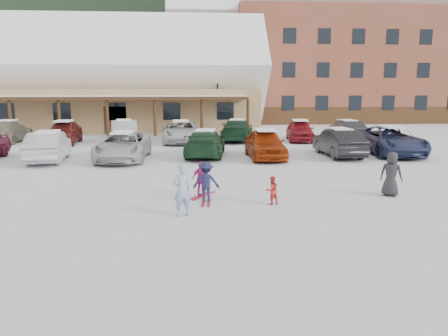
{
  "coord_description": "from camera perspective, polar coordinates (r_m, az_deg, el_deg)",
  "views": [
    {
      "loc": [
        -0.73,
        -13.2,
        3.57
      ],
      "look_at": [
        0.3,
        1.0,
        1.0
      ],
      "focal_mm": 35.0,
      "sensor_mm": 36.0,
      "label": 1
    }
  ],
  "objects": [
    {
      "name": "toddler_red",
      "position": [
        13.78,
        6.26,
        -2.92
      ],
      "size": [
        0.53,
        0.48,
        0.9
      ],
      "primitive_type": "imported",
      "rotation": [
        0.0,
        0.0,
        3.52
      ],
      "color": "red",
      "rests_on": "ground"
    },
    {
      "name": "parked_car_5",
      "position": [
        24.35,
        14.75,
        3.24
      ],
      "size": [
        1.68,
        4.58,
        1.5
      ],
      "primitive_type": "imported",
      "rotation": [
        0.0,
        0.0,
        3.16
      ],
      "color": "black",
      "rests_on": "ground"
    },
    {
      "name": "child_navy",
      "position": [
        13.97,
        -2.34,
        -1.82
      ],
      "size": [
        0.88,
        0.55,
        1.31
      ],
      "primitive_type": "imported",
      "rotation": [
        0.0,
        0.0,
        3.07
      ],
      "color": "#1A1C3F",
      "rests_on": "ground"
    },
    {
      "name": "skis_child_magenta",
      "position": [
        14.82,
        -2.95,
        -3.65
      ],
      "size": [
        0.94,
        1.28,
        0.03
      ],
      "primitive_type": "cube",
      "rotation": [
        0.0,
        0.0,
        2.56
      ],
      "color": "maroon",
      "rests_on": "ground"
    },
    {
      "name": "conifer_4",
      "position": [
        68.7,
        26.83,
        11.64
      ],
      "size": [
        5.06,
        5.06,
        11.73
      ],
      "color": "black",
      "rests_on": "ground"
    },
    {
      "name": "forested_hillside",
      "position": [
        99.4,
        -3.88,
        19.14
      ],
      "size": [
        300.0,
        70.0,
        38.0
      ],
      "primitive_type": "cube",
      "color": "black",
      "rests_on": "ground"
    },
    {
      "name": "conifer_3",
      "position": [
        57.61,
        2.63,
        11.76
      ],
      "size": [
        3.96,
        3.96,
        9.18
      ],
      "color": "black",
      "rests_on": "ground"
    },
    {
      "name": "parked_car_6",
      "position": [
        25.89,
        20.94,
        3.36
      ],
      "size": [
        2.86,
        5.69,
        1.55
      ],
      "primitive_type": "imported",
      "rotation": [
        0.0,
        0.0,
        -0.05
      ],
      "color": "navy",
      "rests_on": "ground"
    },
    {
      "name": "day_lodge",
      "position": [
        41.98,
        -15.77,
        10.36
      ],
      "size": [
        29.12,
        12.5,
        10.38
      ],
      "color": "tan",
      "rests_on": "ground"
    },
    {
      "name": "parked_car_2",
      "position": [
        22.87,
        -13.03,
        2.81
      ],
      "size": [
        2.48,
        5.22,
        1.44
      ],
      "primitive_type": "imported",
      "rotation": [
        0.0,
        0.0,
        -0.02
      ],
      "color": "#BABABA",
      "rests_on": "ground"
    },
    {
      "name": "lamp_post",
      "position": [
        37.94,
        -0.85,
        9.82
      ],
      "size": [
        0.5,
        0.25,
        5.81
      ],
      "color": "black",
      "rests_on": "ground"
    },
    {
      "name": "child_magenta",
      "position": [
        14.7,
        -2.97,
        -1.45
      ],
      "size": [
        0.75,
        0.63,
        1.2
      ],
      "primitive_type": "imported",
      "rotation": [
        0.0,
        0.0,
        2.56
      ],
      "color": "#B82485",
      "rests_on": "ground"
    },
    {
      "name": "adult_skier",
      "position": [
        12.43,
        -5.51,
        -2.88
      ],
      "size": [
        0.65,
        0.56,
        1.52
      ],
      "primitive_type": "imported",
      "rotation": [
        0.0,
        0.0,
        3.56
      ],
      "color": "#8AA4C7",
      "rests_on": "ground"
    },
    {
      "name": "parked_car_9",
      "position": [
        30.5,
        -12.89,
        4.7
      ],
      "size": [
        2.35,
        4.85,
        1.53
      ],
      "primitive_type": "imported",
      "rotation": [
        0.0,
        0.0,
        3.3
      ],
      "color": "#A1A2A5",
      "rests_on": "ground"
    },
    {
      "name": "parked_car_7",
      "position": [
        33.28,
        -26.51,
        4.29
      ],
      "size": [
        2.15,
        5.18,
        1.5
      ],
      "primitive_type": "imported",
      "rotation": [
        0.0,
        0.0,
        3.15
      ],
      "color": "gray",
      "rests_on": "ground"
    },
    {
      "name": "alpine_hotel",
      "position": [
        53.58,
        12.6,
        15.41
      ],
      "size": [
        31.48,
        14.01,
        21.48
      ],
      "color": "brown",
      "rests_on": "ground"
    },
    {
      "name": "parked_car_4",
      "position": [
        22.96,
        5.38,
        3.15
      ],
      "size": [
        1.85,
        4.46,
        1.51
      ],
      "primitive_type": "imported",
      "rotation": [
        0.0,
        0.0,
        0.01
      ],
      "color": "#A1330C",
      "rests_on": "ground"
    },
    {
      "name": "parked_car_10",
      "position": [
        29.87,
        -5.68,
        4.75
      ],
      "size": [
        2.81,
        5.49,
        1.48
      ],
      "primitive_type": "imported",
      "rotation": [
        0.0,
        0.0,
        0.07
      ],
      "color": "silver",
      "rests_on": "ground"
    },
    {
      "name": "parked_car_3",
      "position": [
        23.56,
        -2.45,
        3.24
      ],
      "size": [
        2.54,
        5.08,
        1.42
      ],
      "primitive_type": "imported",
      "rotation": [
        0.0,
        0.0,
        3.03
      ],
      "color": "#183B22",
      "rests_on": "ground"
    },
    {
      "name": "bystander_dark",
      "position": [
        15.77,
        21.0,
        -0.73
      ],
      "size": [
        0.88,
        0.84,
        1.51
      ],
      "primitive_type": "imported",
      "rotation": [
        0.0,
        0.0,
        2.47
      ],
      "color": "#252628",
      "rests_on": "ground"
    },
    {
      "name": "ground",
      "position": [
        13.69,
        -0.95,
        -4.88
      ],
      "size": [
        160.0,
        160.0,
        0.0
      ],
      "primitive_type": "plane",
      "color": "white",
      "rests_on": "ground"
    },
    {
      "name": "parked_car_13",
      "position": [
        32.92,
        15.76,
        4.83
      ],
      "size": [
        1.57,
        4.24,
        1.39
      ],
      "primitive_type": "imported",
      "rotation": [
        0.0,
        0.0,
        3.17
      ],
      "color": "#222326",
      "rests_on": "ground"
    },
    {
      "name": "parked_car_1",
      "position": [
        23.58,
        -21.96,
        2.62
      ],
      "size": [
        2.14,
        4.71,
        1.5
      ],
      "primitive_type": "imported",
      "rotation": [
        0.0,
        0.0,
        3.27
      ],
      "color": "#B3B2B8",
      "rests_on": "ground"
    },
    {
      "name": "parked_car_12",
      "position": [
        31.08,
        9.89,
        4.84
      ],
      "size": [
        2.31,
        4.5,
        1.47
      ],
      "primitive_type": "imported",
      "rotation": [
        0.0,
        0.0,
        -0.14
      ],
      "color": "maroon",
      "rests_on": "ground"
    },
    {
      "name": "skis_child_navy",
      "position": [
        14.12,
        -2.32,
        -4.35
      ],
      "size": [
        0.3,
        1.41,
        0.03
      ],
      "primitive_type": "cube",
      "rotation": [
        0.0,
        0.0,
        3.07
      ],
      "color": "maroon",
      "rests_on": "ground"
    },
    {
      "name": "parked_car_11",
      "position": [
        30.73,
        1.71,
        4.95
      ],
      "size": [
        2.86,
        5.4,
        1.49
      ],
      "primitive_type": "imported",
      "rotation": [
        0.0,
        0.0,
        2.99
      ],
      "color": "#153721",
      "rests_on": "ground"
    },
    {
      "name": "parked_car_8",
      "position": [
        30.83,
        -20.16,
        4.39
      ],
      "size": [
        2.07,
        4.6,
        1.53
      ],
      "primitive_type": "imported",
      "rotation": [
        0.0,
        0.0,
        0.06
      ],
      "color": "maroon",
      "rests_on": "ground"
    }
  ]
}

